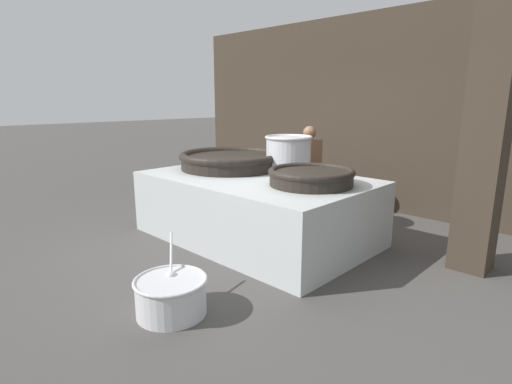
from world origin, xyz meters
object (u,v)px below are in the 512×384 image
(giant_wok_near, at_px, (231,160))
(cook, at_px, (308,169))
(giant_wok_far, at_px, (311,176))
(prep_bowl_vegetables, at_px, (171,294))
(stock_pot, at_px, (288,153))

(giant_wok_near, bearing_deg, cook, 60.48)
(giant_wok_far, bearing_deg, cook, 127.73)
(giant_wok_far, distance_m, prep_bowl_vegetables, 2.18)
(prep_bowl_vegetables, bearing_deg, giant_wok_near, 125.76)
(cook, relative_size, prep_bowl_vegetables, 1.95)
(giant_wok_near, relative_size, prep_bowl_vegetables, 2.03)
(stock_pot, relative_size, cook, 0.46)
(stock_pot, distance_m, prep_bowl_vegetables, 2.87)
(giant_wok_near, bearing_deg, giant_wok_far, -5.20)
(giant_wok_far, height_order, cook, cook)
(giant_wok_near, distance_m, cook, 1.27)
(giant_wok_far, distance_m, cook, 1.57)
(giant_wok_near, height_order, giant_wok_far, giant_wok_near)
(giant_wok_near, bearing_deg, stock_pot, 28.70)
(stock_pot, bearing_deg, giant_wok_near, -151.30)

